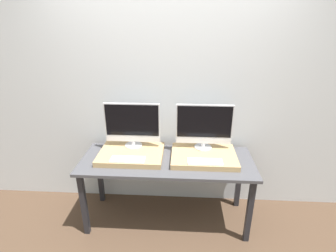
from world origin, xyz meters
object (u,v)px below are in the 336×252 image
(monitor_right, at_px, (204,126))
(keyboard_right, at_px, (205,162))
(monitor_left, at_px, (132,124))
(keyboard_left, at_px, (128,159))

(monitor_right, distance_m, keyboard_right, 0.38)
(monitor_left, height_order, monitor_right, same)
(monitor_left, distance_m, keyboard_right, 0.82)
(monitor_right, bearing_deg, keyboard_right, -90.00)
(keyboard_right, bearing_deg, monitor_left, 157.48)
(monitor_left, height_order, keyboard_left, monitor_left)
(keyboard_left, distance_m, monitor_right, 0.82)
(monitor_right, bearing_deg, keyboard_left, -157.48)
(keyboard_left, height_order, monitor_right, monitor_right)
(monitor_left, bearing_deg, keyboard_left, -90.00)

